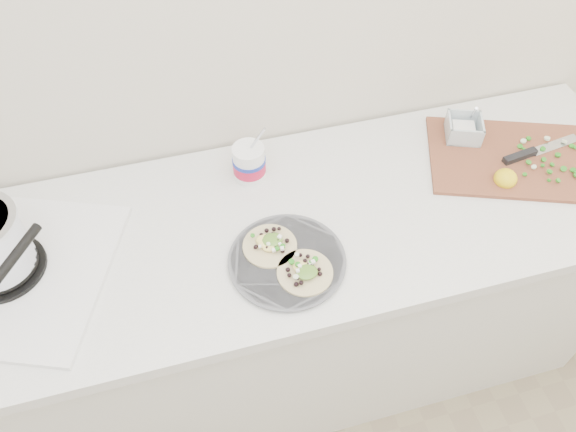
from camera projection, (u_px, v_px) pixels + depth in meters
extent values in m
cube|color=beige|center=(191.00, 35.00, 1.37)|extent=(3.50, 0.05, 2.60)
cube|color=silver|center=(240.00, 316.00, 1.85)|extent=(2.40, 0.62, 0.86)
cube|color=silver|center=(231.00, 238.00, 1.50)|extent=(2.44, 0.66, 0.04)
cube|color=silver|center=(6.00, 271.00, 1.40)|extent=(0.64, 0.62, 0.01)
cylinder|color=black|center=(4.00, 268.00, 1.38)|extent=(0.21, 0.21, 0.01)
torus|color=black|center=(1.00, 265.00, 1.37)|extent=(0.18, 0.18, 0.02)
cylinder|color=#53545A|center=(287.00, 261.00, 1.42)|extent=(0.29, 0.29, 0.01)
cylinder|color=#53545A|center=(287.00, 260.00, 1.41)|extent=(0.30, 0.30, 0.00)
cylinder|color=white|center=(249.00, 163.00, 1.57)|extent=(0.09, 0.09, 0.11)
cylinder|color=#BA143A|center=(249.00, 165.00, 1.58)|extent=(0.09, 0.09, 0.04)
cylinder|color=#192D99|center=(249.00, 160.00, 1.56)|extent=(0.09, 0.09, 0.01)
cube|color=brown|center=(509.00, 158.00, 1.65)|extent=(0.55, 0.46, 0.01)
cube|color=white|center=(463.00, 131.00, 1.69)|extent=(0.07, 0.07, 0.03)
ellipsoid|color=yellow|center=(506.00, 177.00, 1.57)|extent=(0.06, 0.06, 0.05)
cube|color=silver|center=(555.00, 145.00, 1.68)|extent=(0.17, 0.06, 0.00)
cube|color=black|center=(520.00, 156.00, 1.64)|extent=(0.11, 0.04, 0.02)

